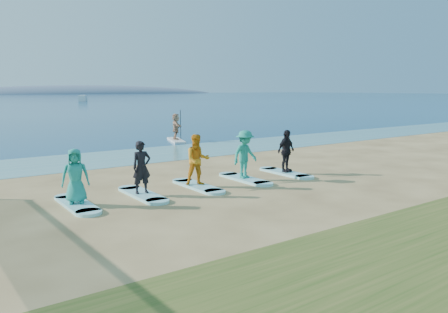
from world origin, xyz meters
TOP-DOWN VIEW (x-y plane):
  - ground at (0.00, 0.00)m, footprint 600.00×600.00m
  - shallow_water at (0.00, 10.50)m, footprint 600.00×600.00m
  - island_ridge at (95.00, 300.00)m, footprint 220.00×56.00m
  - paddleboard at (6.49, 14.78)m, footprint 1.63×3.07m
  - paddleboarder at (6.49, 14.78)m, footprint 0.99×1.62m
  - boat_offshore_b at (30.07, 107.55)m, footprint 3.79×5.55m
  - surfboard_0 at (-3.56, 2.66)m, footprint 0.70×2.20m
  - student_0 at (-3.56, 2.66)m, footprint 0.89×0.71m
  - surfboard_1 at (-1.51, 2.66)m, footprint 0.70×2.20m
  - student_1 at (-1.51, 2.66)m, footprint 0.62×0.42m
  - surfboard_2 at (0.55, 2.66)m, footprint 0.70×2.20m
  - student_2 at (0.55, 2.66)m, footprint 1.01×0.90m
  - surfboard_3 at (2.61, 2.66)m, footprint 0.70×2.20m
  - student_3 at (2.61, 2.66)m, footprint 1.23×0.82m
  - surfboard_4 at (4.67, 2.66)m, footprint 0.70×2.20m
  - student_4 at (4.67, 2.66)m, footprint 1.04×0.58m

SIDE VIEW (x-z plane):
  - ground at x=0.00m, z-range 0.00..0.00m
  - island_ridge at x=95.00m, z-range -9.00..9.00m
  - boat_offshore_b at x=30.07m, z-range -0.83..0.83m
  - shallow_water at x=0.00m, z-range 0.01..0.01m
  - surfboard_0 at x=-3.56m, z-range 0.00..0.09m
  - surfboard_1 at x=-1.51m, z-range 0.00..0.09m
  - surfboard_2 at x=0.55m, z-range 0.00..0.09m
  - surfboard_3 at x=2.61m, z-range 0.00..0.09m
  - surfboard_4 at x=4.67m, z-range 0.00..0.09m
  - paddleboard at x=6.49m, z-range 0.00..0.12m
  - student_0 at x=-3.56m, z-range 0.09..1.67m
  - student_1 at x=-1.51m, z-range 0.09..1.75m
  - student_4 at x=4.67m, z-range 0.09..1.76m
  - paddleboarder at x=6.49m, z-range 0.12..1.79m
  - student_2 at x=0.55m, z-range 0.09..1.83m
  - student_3 at x=2.61m, z-range 0.09..1.85m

